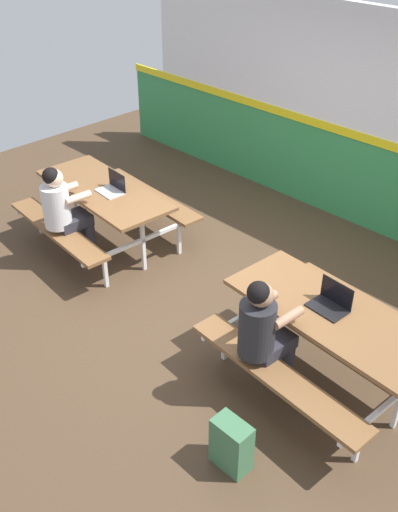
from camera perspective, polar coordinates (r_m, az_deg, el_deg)
The scene contains 9 objects.
ground_plane at distance 6.27m, azimuth 0.58°, elevation -3.96°, with size 10.00×10.00×0.02m, color #4C3826.
accent_backdrop at distance 7.45m, azimuth 14.73°, elevation 12.32°, with size 8.00×0.14×2.60m.
picnic_table_left at distance 6.94m, azimuth -9.17°, elevation 5.31°, with size 1.89×1.67×0.74m.
picnic_table_right at distance 5.10m, azimuth 12.57°, elevation -6.78°, with size 1.89×1.67×0.74m.
student_nearer at distance 6.61m, azimuth -13.06°, elevation 4.60°, with size 0.38×0.53×1.21m.
student_further at distance 4.78m, azimuth 6.28°, elevation -7.06°, with size 0.38×0.53×1.21m.
laptop_silver at distance 6.76m, azimuth -8.42°, elevation 6.58°, with size 0.34×0.24×0.22m.
laptop_dark at distance 5.01m, azimuth 12.67°, elevation -4.46°, with size 0.34×0.24×0.22m.
backpack_dark at distance 4.60m, azimuth 3.22°, elevation -17.83°, with size 0.30×0.22×0.44m.
Camera 1 is at (3.50, -3.55, 3.80)m, focal length 41.15 mm.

